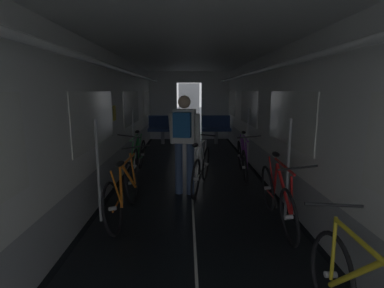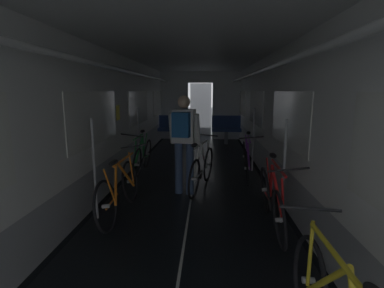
% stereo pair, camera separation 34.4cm
% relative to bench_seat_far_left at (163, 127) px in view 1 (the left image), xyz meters
% --- Properties ---
extents(train_car_shell, '(3.14, 12.34, 2.57)m').
position_rel_bench_seat_far_left_xyz_m(train_car_shell, '(0.90, -4.47, 1.13)').
color(train_car_shell, black).
rests_on(train_car_shell, ground).
extents(bench_seat_far_left, '(0.98, 0.51, 0.95)m').
position_rel_bench_seat_far_left_xyz_m(bench_seat_far_left, '(0.00, 0.00, 0.00)').
color(bench_seat_far_left, gray).
rests_on(bench_seat_far_left, ground).
extents(bench_seat_far_right, '(0.98, 0.51, 0.95)m').
position_rel_bench_seat_far_left_xyz_m(bench_seat_far_right, '(1.80, 0.00, 0.00)').
color(bench_seat_far_right, gray).
rests_on(bench_seat_far_right, ground).
extents(bicycle_orange, '(0.44, 1.69, 0.96)m').
position_rel_bench_seat_far_left_xyz_m(bicycle_orange, '(-0.08, -5.84, -0.19)').
color(bicycle_orange, black).
rests_on(bicycle_orange, ground).
extents(bicycle_purple, '(0.44, 1.69, 0.95)m').
position_rel_bench_seat_far_left_xyz_m(bicycle_purple, '(1.96, -3.90, -0.19)').
color(bicycle_purple, black).
rests_on(bicycle_purple, ground).
extents(bicycle_red, '(0.44, 1.69, 0.95)m').
position_rel_bench_seat_far_left_xyz_m(bicycle_red, '(2.01, -6.11, -0.19)').
color(bicycle_red, black).
rests_on(bicycle_red, ground).
extents(bicycle_green, '(0.44, 1.69, 0.95)m').
position_rel_bench_seat_far_left_xyz_m(bicycle_green, '(-0.22, -3.74, -0.19)').
color(bicycle_green, black).
rests_on(bicycle_green, ground).
extents(person_cyclist_aisle, '(0.56, 0.44, 1.69)m').
position_rel_bench_seat_far_left_xyz_m(person_cyclist_aisle, '(0.77, -4.93, 0.45)').
color(person_cyclist_aisle, '#384C75').
rests_on(person_cyclist_aisle, ground).
extents(bicycle_white_in_aisle, '(0.52, 1.66, 0.94)m').
position_rel_bench_seat_far_left_xyz_m(bicycle_white_in_aisle, '(1.07, -4.66, -0.18)').
color(bicycle_white_in_aisle, black).
rests_on(bicycle_white_in_aisle, ground).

